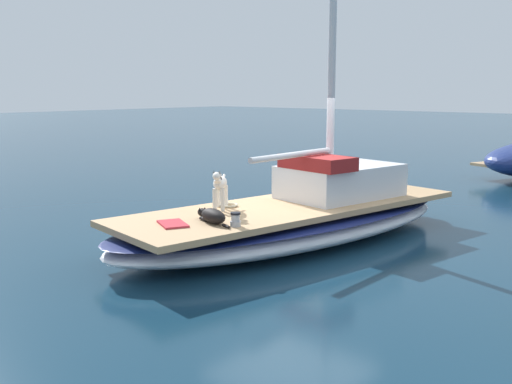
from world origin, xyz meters
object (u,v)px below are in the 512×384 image
(deck_winch, at_px, (236,220))
(sailboat_main, at_px, (293,222))
(coiled_rope, at_px, (229,205))
(deck_towel, at_px, (173,224))
(dog_black, at_px, (212,216))
(dog_white, at_px, (220,185))

(deck_winch, bearing_deg, sailboat_main, 101.69)
(coiled_rope, height_order, deck_towel, coiled_rope)
(sailboat_main, xyz_separation_m, deck_winch, (0.40, -1.92, 0.42))
(dog_black, relative_size, deck_winch, 4.44)
(deck_winch, xyz_separation_m, deck_towel, (-0.78, -0.54, -0.08))
(coiled_rope, xyz_separation_m, deck_towel, (0.34, -1.57, -0.01))
(sailboat_main, height_order, deck_winch, deck_winch)
(deck_winch, relative_size, deck_towel, 0.38)
(deck_towel, bearing_deg, coiled_rope, 102.29)
(sailboat_main, xyz_separation_m, dog_black, (-0.04, -1.96, 0.43))
(dog_black, bearing_deg, deck_towel, -124.69)
(dog_black, xyz_separation_m, deck_towel, (-0.34, -0.49, -0.09))
(sailboat_main, xyz_separation_m, dog_white, (-0.65, -1.17, 0.75))
(dog_white, relative_size, deck_winch, 3.87)
(deck_towel, bearing_deg, dog_black, 55.31)
(sailboat_main, distance_m, deck_winch, 2.00)
(deck_towel, bearing_deg, deck_winch, 34.61)
(dog_black, distance_m, deck_winch, 0.44)
(deck_towel, bearing_deg, dog_white, 101.90)
(deck_winch, bearing_deg, dog_white, 144.58)
(dog_white, height_order, coiled_rope, dog_white)
(sailboat_main, xyz_separation_m, coiled_rope, (-0.72, -0.88, 0.35))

